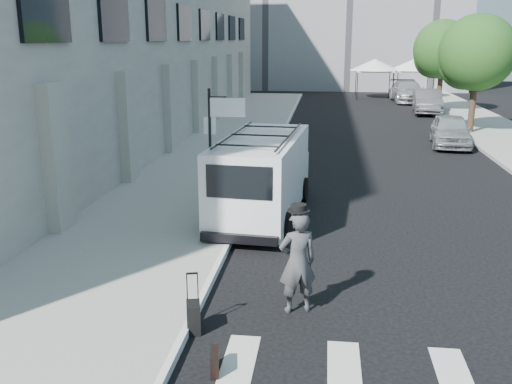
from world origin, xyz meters
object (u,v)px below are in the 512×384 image
(briefcase, at_px, (215,362))
(cargo_van, at_px, (263,175))
(businessman, at_px, (298,262))
(parked_car_a, at_px, (451,131))
(suitcase, at_px, (193,317))
(parked_car_b, at_px, (427,101))
(parked_car_c, at_px, (407,91))

(briefcase, xyz_separation_m, cargo_van, (-0.17, 7.85, 0.99))
(businessman, xyz_separation_m, parked_car_a, (6.12, 17.38, -0.23))
(suitcase, height_order, parked_car_a, parked_car_a)
(businessman, height_order, parked_car_a, businessman)
(suitcase, height_order, parked_car_b, parked_car_b)
(businessman, xyz_separation_m, cargo_van, (-1.27, 5.71, 0.21))
(cargo_van, relative_size, parked_car_a, 1.43)
(cargo_van, relative_size, parked_car_c, 1.08)
(cargo_van, bearing_deg, businessman, -72.89)
(parked_car_a, distance_m, parked_car_c, 19.13)
(cargo_van, bearing_deg, parked_car_c, 80.16)
(briefcase, distance_m, parked_car_a, 20.81)
(suitcase, xyz_separation_m, cargo_van, (0.42, 6.70, 0.89))
(suitcase, relative_size, parked_car_a, 0.24)
(parked_car_b, height_order, parked_car_c, parked_car_c)
(parked_car_a, relative_size, parked_car_c, 0.75)
(parked_car_a, distance_m, parked_car_b, 12.07)
(briefcase, bearing_deg, parked_car_c, 69.03)
(briefcase, distance_m, parked_car_b, 32.58)
(cargo_van, bearing_deg, briefcase, -84.18)
(businessman, relative_size, cargo_van, 0.31)
(suitcase, height_order, parked_car_c, parked_car_c)
(parked_car_c, bearing_deg, briefcase, -103.52)
(briefcase, bearing_deg, parked_car_b, 65.94)
(businessman, distance_m, parked_car_b, 30.24)
(suitcase, bearing_deg, cargo_van, 71.74)
(parked_car_c, bearing_deg, parked_car_b, -89.22)
(parked_car_a, xyz_separation_m, parked_car_b, (0.89, 12.03, 0.07))
(cargo_van, xyz_separation_m, parked_car_c, (7.92, 30.79, -0.35))
(briefcase, xyz_separation_m, parked_car_c, (7.75, 38.64, 0.65))
(suitcase, bearing_deg, parked_car_b, 59.32)
(parked_car_c, bearing_deg, businessman, -102.51)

